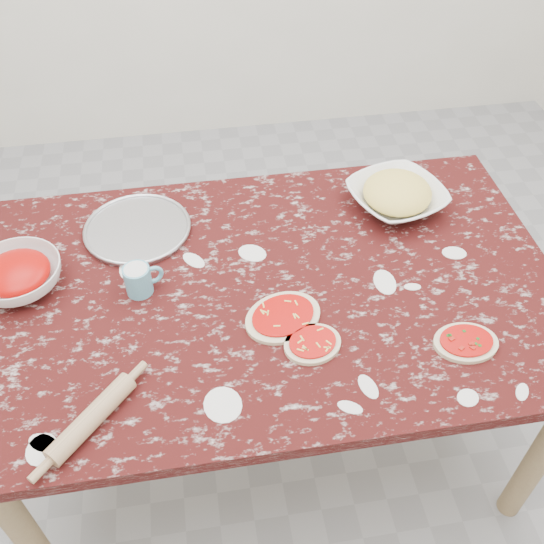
{
  "coord_description": "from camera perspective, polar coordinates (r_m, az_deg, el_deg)",
  "views": [
    {
      "loc": [
        -0.18,
        -1.14,
        1.98
      ],
      "look_at": [
        0.0,
        0.0,
        0.8
      ],
      "focal_mm": 40.19,
      "sensor_mm": 36.0,
      "label": 1
    }
  ],
  "objects": [
    {
      "name": "sauce_bowl",
      "position": [
        1.79,
        -22.7,
        -0.39
      ],
      "size": [
        0.29,
        0.29,
        0.08
      ],
      "primitive_type": "imported",
      "rotation": [
        0.0,
        0.0,
        0.21
      ],
      "color": "white",
      "rests_on": "worktable"
    },
    {
      "name": "ground",
      "position": [
        2.29,
        0.0,
        -14.17
      ],
      "size": [
        4.0,
        4.0,
        0.0
      ],
      "primitive_type": "plane",
      "color": "gray"
    },
    {
      "name": "pizza_right",
      "position": [
        1.62,
        17.69,
        -6.3
      ],
      "size": [
        0.17,
        0.13,
        0.02
      ],
      "color": "beige",
      "rests_on": "worktable"
    },
    {
      "name": "pizza_mid",
      "position": [
        1.54,
        3.81,
        -6.72
      ],
      "size": [
        0.17,
        0.16,
        0.02
      ],
      "color": "beige",
      "rests_on": "worktable"
    },
    {
      "name": "pizza_left",
      "position": [
        1.59,
        1.03,
        -4.24
      ],
      "size": [
        0.25,
        0.23,
        0.02
      ],
      "color": "beige",
      "rests_on": "worktable"
    },
    {
      "name": "flour_mug",
      "position": [
        1.67,
        -12.34,
        -0.67
      ],
      "size": [
        0.11,
        0.07,
        0.09
      ],
      "color": "#5CAAC3",
      "rests_on": "worktable"
    },
    {
      "name": "pizza_tray",
      "position": [
        1.88,
        -12.48,
        3.91
      ],
      "size": [
        0.4,
        0.4,
        0.01
      ],
      "primitive_type": "cylinder",
      "rotation": [
        0.0,
        0.0,
        -0.33
      ],
      "color": "#B2B2B7",
      "rests_on": "worktable"
    },
    {
      "name": "cheese_bowl",
      "position": [
        1.95,
        11.57,
        6.84
      ],
      "size": [
        0.36,
        0.36,
        0.07
      ],
      "primitive_type": "imported",
      "rotation": [
        0.0,
        0.0,
        0.32
      ],
      "color": "white",
      "rests_on": "worktable"
    },
    {
      "name": "worktable",
      "position": [
        1.74,
        0.0,
        -3.06
      ],
      "size": [
        1.6,
        1.0,
        0.75
      ],
      "color": "#340C0B",
      "rests_on": "ground"
    },
    {
      "name": "rolling_pin",
      "position": [
        1.46,
        -16.53,
        -12.97
      ],
      "size": [
        0.2,
        0.21,
        0.05
      ],
      "primitive_type": "cylinder",
      "rotation": [
        0.0,
        1.57,
        0.83
      ],
      "color": "tan",
      "rests_on": "worktable"
    }
  ]
}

